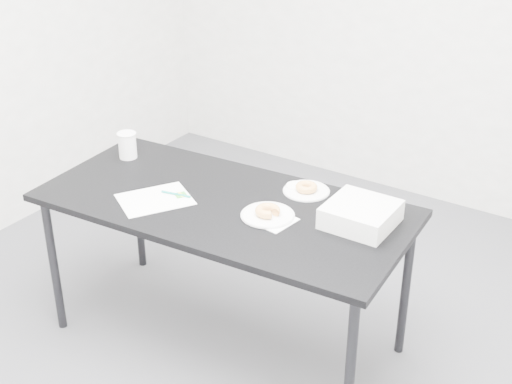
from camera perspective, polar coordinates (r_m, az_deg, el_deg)
The scene contains 13 objects.
floor at distance 3.57m, azimuth 0.16°, elevation -12.49°, with size 4.00×4.00×0.00m, color #49494E.
table at distance 3.25m, azimuth -2.58°, elevation -1.72°, with size 1.74×0.91×0.77m.
scorecard at distance 3.27m, azimuth -8.08°, elevation -0.59°, with size 0.25×0.32×0.00m, color white.
logo_patch at distance 3.29m, azimuth -6.03°, elevation -0.23°, with size 0.05×0.05×0.00m, color green.
pen at distance 3.29m, azimuth -6.42°, elevation -0.17°, with size 0.01×0.01×0.15m, color #0B7E77.
napkin at distance 3.07m, azimuth 1.41°, elevation -2.27°, with size 0.16×0.16×0.00m, color white.
plate_near at distance 3.10m, azimuth 0.94°, elevation -1.86°, with size 0.24×0.24×0.01m, color silver.
donut_near at distance 3.09m, azimuth 0.94°, elevation -1.51°, with size 0.11×0.11×0.04m, color gold.
plate_far at distance 3.32m, azimuth 4.05°, elevation 0.08°, with size 0.22×0.22×0.01m, color silver.
donut_far at distance 3.31m, azimuth 4.06°, elevation 0.39°, with size 0.10×0.10×0.03m, color gold.
coffee_cup at distance 3.68m, azimuth -10.25°, elevation 3.71°, with size 0.09×0.09×0.14m, color white.
cup_lid at distance 3.35m, azimuth 3.22°, elevation 0.47°, with size 0.09×0.09×0.01m, color white.
bakery_box at distance 3.05m, azimuth 8.38°, elevation -1.79°, with size 0.28×0.28×0.09m, color silver.
Camera 1 is at (1.50, -2.30, 2.29)m, focal length 50.00 mm.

